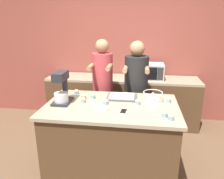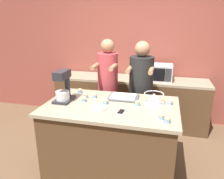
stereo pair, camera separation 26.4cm
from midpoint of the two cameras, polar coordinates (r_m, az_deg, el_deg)
The scene contains 22 objects.
ground_plane at distance 3.13m, azimuth -2.70°, elevation -20.26°, with size 16.00×16.00×0.00m, color brown.
back_wall at distance 4.31m, azimuth 1.50°, elevation 10.07°, with size 10.00×0.06×2.70m.
island_counter at distance 2.87m, azimuth -2.84°, elevation -12.80°, with size 1.61×0.99×0.94m.
back_counter at distance 4.19m, azimuth 0.86°, elevation -2.87°, with size 2.80×0.60×0.90m.
person_left at distance 3.44m, azimuth -4.65°, elevation -0.05°, with size 0.33×0.50×1.66m.
person_right at distance 3.38m, azimuth 4.00°, elevation -0.75°, with size 0.37×0.52×1.64m.
stand_mixer at distance 2.77m, azimuth -15.68°, elevation -0.01°, with size 0.20×0.30×0.40m.
mixing_bowl at distance 2.76m, azimuth 7.93°, elevation -1.86°, with size 0.25×0.25×0.13m.
baking_tray at distance 2.87m, azimuth -0.03°, elevation -1.95°, with size 0.39×0.29×0.04m.
microwave_oven at distance 3.99m, azimuth 7.94°, elevation 4.73°, with size 0.49×0.37×0.28m.
cell_phone at distance 2.46m, azimuth -0.05°, elevation -5.82°, with size 0.08×0.15×0.01m.
small_plate at distance 2.54m, azimuth -6.05°, elevation -5.01°, with size 0.19×0.19×0.02m.
cupcake_0 at distance 2.88m, azimuth -7.67°, elevation -1.76°, with size 0.07×0.07×0.06m.
cupcake_1 at distance 2.78m, azimuth 11.96°, elevation -2.73°, with size 0.07×0.07×0.06m.
cupcake_2 at distance 2.37m, azimuth 10.48°, elevation -6.38°, with size 0.07×0.07×0.06m.
cupcake_3 at distance 2.88m, azimuth -10.05°, elevation -1.86°, with size 0.07×0.07×0.06m.
cupcake_4 at distance 2.76m, azimuth -10.29°, elevation -2.80°, with size 0.07×0.07×0.06m.
cupcake_5 at distance 2.66m, azimuth 3.92°, elevation -3.33°, with size 0.07×0.07×0.06m.
cupcake_6 at distance 3.09m, azimuth -11.70°, elevation -0.62°, with size 0.07×0.07×0.06m.
cupcake_7 at distance 2.67m, azimuth -4.47°, elevation -3.24°, with size 0.07×0.07×0.06m.
cupcake_8 at distance 2.31m, azimuth 12.03°, elevation -7.12°, with size 0.07×0.07×0.06m.
cupcake_9 at distance 3.09m, azimuth -15.37°, elevation -0.88°, with size 0.07×0.07×0.06m.
Camera 1 is at (0.34, -2.45, 1.94)m, focal length 35.00 mm.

